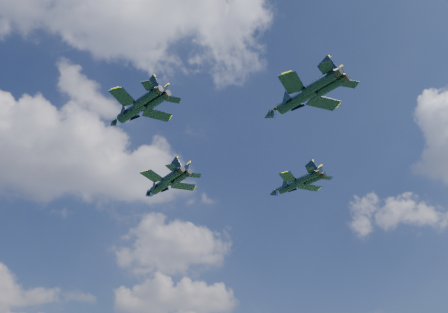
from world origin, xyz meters
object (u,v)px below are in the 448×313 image
Objects in this scene: jet_lead at (161,185)px; jet_slot at (295,100)px; jet_right at (290,186)px; jet_left at (131,112)px.

jet_slot reaches higher than jet_lead.
jet_lead reaches higher than jet_right.
jet_left is at bearing 132.12° from jet_slot.
jet_slot is at bearing -89.12° from jet_lead.
jet_slot reaches higher than jet_left.
jet_lead is 0.99× the size of jet_slot.
jet_slot is (26.10, -9.33, 0.38)m from jet_left.
jet_left is (-8.86, -27.38, -0.18)m from jet_lead.
jet_slot is (-10.09, -29.08, 0.67)m from jet_right.
jet_left is 27.72m from jet_slot.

